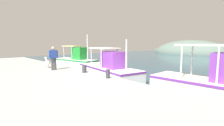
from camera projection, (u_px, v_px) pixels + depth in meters
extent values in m
plane|color=#284756|center=(214.00, 64.00, 21.34)|extent=(60.00, 60.00, 0.00)
cube|color=#9E9E99|center=(9.00, 105.00, 5.97)|extent=(36.00, 10.00, 0.80)
ellipsoid|color=#596B60|center=(194.00, 53.00, 45.68)|extent=(25.52, 10.24, 5.87)
ellipsoid|color=#596B60|center=(189.00, 53.00, 44.66)|extent=(19.46, 13.69, 7.23)
cube|color=white|center=(75.00, 64.00, 17.66)|extent=(5.42, 2.44, 0.99)
cube|color=#1E8C2D|center=(75.00, 60.00, 17.61)|extent=(5.47, 2.49, 0.12)
cube|color=#1E8C2D|center=(79.00, 53.00, 17.12)|extent=(1.60, 1.21, 1.27)
cylinder|color=silver|center=(64.00, 53.00, 17.81)|extent=(0.08, 0.08, 1.35)
cylinder|color=silver|center=(73.00, 52.00, 18.70)|extent=(0.08, 0.08, 1.35)
cylinder|color=silver|center=(72.00, 53.00, 16.92)|extent=(0.08, 0.08, 1.35)
cylinder|color=silver|center=(81.00, 53.00, 17.82)|extent=(0.08, 0.08, 1.35)
cube|color=#D8CC72|center=(72.00, 46.00, 17.73)|extent=(2.28, 1.53, 0.08)
cylinder|color=silver|center=(87.00, 47.00, 16.22)|extent=(0.10, 0.10, 2.55)
cube|color=white|center=(108.00, 72.00, 12.64)|extent=(6.54, 3.06, 0.89)
cube|color=#723399|center=(108.00, 68.00, 12.60)|extent=(6.59, 3.11, 0.12)
cube|color=#723399|center=(113.00, 60.00, 11.86)|extent=(1.94, 1.49, 1.18)
cylinder|color=silver|center=(91.00, 57.00, 13.32)|extent=(0.08, 0.08, 1.36)
cylinder|color=silver|center=(106.00, 56.00, 14.07)|extent=(0.08, 0.08, 1.36)
cylinder|color=silver|center=(101.00, 58.00, 11.90)|extent=(0.08, 0.08, 1.36)
cylinder|color=silver|center=(117.00, 58.00, 12.64)|extent=(0.08, 0.08, 1.36)
cube|color=silver|center=(104.00, 48.00, 12.90)|extent=(2.76, 1.89, 0.08)
cylinder|color=silver|center=(126.00, 55.00, 10.49)|extent=(0.10, 0.10, 2.02)
torus|color=orange|center=(120.00, 59.00, 12.30)|extent=(0.55, 0.19, 0.54)
cube|color=silver|center=(213.00, 91.00, 7.57)|extent=(5.68, 2.07, 0.96)
cube|color=#723399|center=(214.00, 82.00, 7.52)|extent=(5.72, 2.11, 0.12)
cylinder|color=silver|center=(181.00, 62.00, 7.87)|extent=(0.08, 0.08, 1.58)
cylinder|color=silver|center=(192.00, 60.00, 8.78)|extent=(0.08, 0.08, 1.58)
cylinder|color=silver|center=(218.00, 65.00, 6.78)|extent=(0.08, 0.08, 1.58)
cube|color=silver|center=(204.00, 45.00, 7.68)|extent=(2.32, 1.46, 0.08)
cylinder|color=tan|center=(48.00, 66.00, 12.55)|extent=(0.04, 0.04, 0.22)
cylinder|color=tan|center=(47.00, 66.00, 12.47)|extent=(0.04, 0.04, 0.22)
ellipsoid|color=white|center=(47.00, 63.00, 12.52)|extent=(0.65, 0.34, 0.40)
ellipsoid|color=silver|center=(47.00, 62.00, 12.47)|extent=(0.55, 0.38, 0.28)
cylinder|color=white|center=(46.00, 60.00, 12.63)|extent=(0.19, 0.10, 0.27)
sphere|color=white|center=(46.00, 58.00, 12.68)|extent=(0.16, 0.16, 0.16)
cone|color=#F2B272|center=(45.00, 58.00, 12.83)|extent=(0.30, 0.08, 0.07)
cylinder|color=#3F3F42|center=(52.00, 64.00, 11.43)|extent=(0.16, 0.16, 0.83)
cylinder|color=#3F3F42|center=(55.00, 64.00, 11.56)|extent=(0.16, 0.16, 0.83)
cube|color=navy|center=(53.00, 54.00, 11.41)|extent=(0.26, 0.44, 0.57)
cylinder|color=navy|center=(50.00, 55.00, 11.25)|extent=(0.10, 0.10, 0.54)
cylinder|color=navy|center=(57.00, 54.00, 11.58)|extent=(0.10, 0.10, 0.54)
sphere|color=tan|center=(53.00, 48.00, 11.36)|extent=(0.22, 0.22, 0.22)
cylinder|color=#333338|center=(84.00, 69.00, 10.45)|extent=(0.27, 0.27, 0.50)
cylinder|color=#333338|center=(108.00, 74.00, 8.76)|extent=(0.23, 0.23, 0.48)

